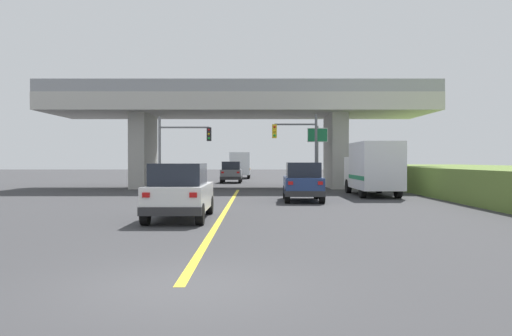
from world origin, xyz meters
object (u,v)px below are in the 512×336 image
suv_lead (180,191)px  traffic_signal_farside (179,144)px  suv_crossing (303,182)px  traffic_signal_nearside (301,142)px  highway_sign (318,143)px  box_truck (373,168)px  sedan_oncoming (232,172)px  semi_truck_distant (241,165)px

suv_lead → traffic_signal_farside: traffic_signal_farside is taller
suv_crossing → traffic_signal_nearside: traffic_signal_nearside is taller
traffic_signal_farside → highway_sign: traffic_signal_farside is taller
box_truck → traffic_signal_nearside: (-3.90, 5.01, 1.73)m
traffic_signal_nearside → traffic_signal_farside: size_ratio=1.03×
suv_lead → traffic_signal_nearside: 18.44m
box_truck → sedan_oncoming: (-9.36, 18.13, -0.65)m
sedan_oncoming → traffic_signal_nearside: bearing=-67.4°
box_truck → semi_truck_distant: size_ratio=0.93×
suv_crossing → box_truck: (4.57, 3.98, 0.65)m
suv_lead → traffic_signal_farside: bearing=98.8°
suv_crossing → traffic_signal_farside: 12.36m
suv_crossing → sedan_oncoming: size_ratio=0.94×
suv_crossing → semi_truck_distant: semi_truck_distant is taller
traffic_signal_farside → box_truck: bearing=-22.8°
suv_lead → suv_crossing: 9.81m
suv_lead → traffic_signal_nearside: size_ratio=0.86×
traffic_signal_nearside → highway_sign: traffic_signal_nearside is taller
highway_sign → sedan_oncoming: bearing=119.9°
box_truck → traffic_signal_farside: size_ratio=1.28×
traffic_signal_farside → semi_truck_distant: size_ratio=0.73×
suv_crossing → highway_sign: size_ratio=0.93×
semi_truck_distant → suv_crossing: bearing=-82.9°
traffic_signal_nearside → box_truck: bearing=-52.1°
suv_crossing → highway_sign: highway_sign is taller
sedan_oncoming → highway_sign: (6.80, -11.82, 2.36)m
suv_lead → highway_sign: 20.10m
highway_sign → semi_truck_distant: bearing=104.7°
traffic_signal_nearside → traffic_signal_farside: traffic_signal_nearside is taller
semi_truck_distant → highway_sign: bearing=-75.3°
box_truck → highway_sign: highway_sign is taller
suv_crossing → box_truck: box_truck is taller
suv_crossing → traffic_signal_nearside: bearing=87.2°
box_truck → traffic_signal_farside: 13.64m
traffic_signal_farside → highway_sign: size_ratio=1.13×
suv_lead → box_truck: size_ratio=0.69×
traffic_signal_nearside → suv_lead: bearing=-108.7°
suv_lead → traffic_signal_nearside: bearing=71.3°
traffic_signal_farside → highway_sign: 9.97m
suv_crossing → semi_truck_distant: (-4.31, 34.41, 0.60)m
box_truck → highway_sign: 7.02m
traffic_signal_nearside → traffic_signal_farside: bearing=178.5°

